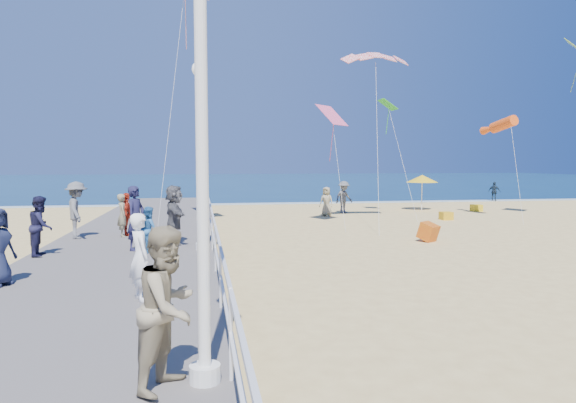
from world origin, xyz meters
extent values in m
plane|color=#E1C375|center=(0.00, 0.00, 0.00)|extent=(160.00, 160.00, 0.00)
cube|color=#0C2F4C|center=(0.00, 65.00, 0.01)|extent=(160.00, 90.00, 0.05)
cube|color=white|center=(0.00, 20.50, 0.03)|extent=(160.00, 1.20, 0.04)
cube|color=slate|center=(-7.50, 0.00, 0.20)|extent=(5.00, 44.00, 0.40)
cube|color=white|center=(-5.05, 0.00, 1.45)|extent=(0.05, 42.00, 0.06)
cube|color=white|center=(-5.05, 0.00, 0.95)|extent=(0.05, 42.00, 0.04)
cylinder|color=white|center=(-5.35, -9.00, 0.50)|extent=(0.36, 0.36, 0.20)
cylinder|color=white|center=(-5.35, -9.00, 2.85)|extent=(0.14, 0.14, 4.70)
cylinder|color=white|center=(-5.35, 0.00, 0.50)|extent=(0.36, 0.36, 0.20)
cylinder|color=white|center=(-5.35, 0.00, 2.85)|extent=(0.14, 0.14, 4.70)
sphere|color=white|center=(-5.35, 0.00, 5.50)|extent=(0.44, 0.44, 0.44)
cylinder|color=white|center=(-5.35, 9.00, 0.50)|extent=(0.36, 0.36, 0.20)
cylinder|color=white|center=(-5.35, 9.00, 2.85)|extent=(0.14, 0.14, 4.70)
sphere|color=white|center=(-5.35, 9.00, 5.50)|extent=(0.44, 0.44, 0.44)
imported|color=white|center=(-6.46, -5.26, 1.20)|extent=(0.57, 0.68, 1.59)
imported|color=#2D6CAB|center=(-6.31, -5.11, 1.68)|extent=(0.45, 0.50, 0.85)
imported|color=#191937|center=(-7.19, 0.27, 1.32)|extent=(0.70, 0.80, 1.84)
imported|color=#9C8D6C|center=(-5.73, -9.06, 1.31)|extent=(1.02, 1.10, 1.81)
imported|color=#5A5B5F|center=(-9.38, 2.90, 1.34)|extent=(0.98, 1.35, 1.88)
imported|color=red|center=(-7.87, 3.30, 1.13)|extent=(0.45, 0.89, 1.47)
imported|color=#505054|center=(-6.17, 1.15, 1.31)|extent=(0.69, 1.72, 1.81)
imported|color=#817959|center=(-7.96, 3.07, 1.12)|extent=(0.46, 0.59, 1.45)
imported|color=#191836|center=(-9.60, -0.20, 1.20)|extent=(0.66, 0.82, 1.61)
imported|color=#545559|center=(2.70, 13.46, 0.91)|extent=(1.36, 1.13, 1.83)
imported|color=#192838|center=(16.12, 20.03, 0.73)|extent=(0.84, 0.87, 1.46)
imported|color=gray|center=(1.32, 12.01, 0.79)|extent=(0.91, 0.88, 1.58)
cube|color=red|center=(2.83, 2.71, 0.30)|extent=(0.85, 0.90, 0.74)
cylinder|color=white|center=(7.84, 14.36, 0.90)|extent=(0.05, 0.05, 1.80)
cone|color=yellow|center=(7.84, 14.36, 1.91)|extent=(1.90, 1.90, 0.45)
cube|color=gold|center=(6.85, 9.26, 0.20)|extent=(0.55, 0.55, 0.40)
cube|color=yellow|center=(10.74, 13.16, 0.20)|extent=(0.55, 0.55, 0.40)
cylinder|color=#ED4F13|center=(10.05, 9.57, 4.85)|extent=(1.00, 2.63, 1.07)
cube|color=#E75585|center=(0.57, 8.07, 5.03)|extent=(1.64, 1.64, 0.96)
cube|color=green|center=(4.89, 12.50, 6.08)|extent=(0.87, 1.03, 0.59)
camera|label=1|loc=(-5.37, -14.76, 2.91)|focal=32.00mm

